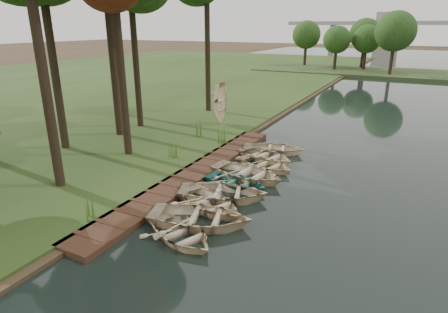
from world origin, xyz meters
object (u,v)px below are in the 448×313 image
at_px(rowboat_1, 200,215).
at_px(rowboat_2, 209,201).
at_px(stored_rowboat, 221,120).
at_px(boardwalk, 195,174).
at_px(rowboat_0, 181,232).

xyz_separation_m(rowboat_1, rowboat_2, (-0.33, 1.35, -0.04)).
height_order(rowboat_1, stored_rowboat, stored_rowboat).
bearing_deg(boardwalk, rowboat_0, -63.57).
distance_m(rowboat_1, rowboat_2, 1.39).
distance_m(rowboat_0, stored_rowboat, 15.71).
bearing_deg(rowboat_1, stored_rowboat, 7.87).
bearing_deg(rowboat_1, boardwalk, 16.99).
height_order(boardwalk, rowboat_0, rowboat_0).
bearing_deg(rowboat_2, rowboat_1, -142.28).
height_order(rowboat_0, stored_rowboat, stored_rowboat).
xyz_separation_m(rowboat_2, stored_rowboat, (-5.67, 11.98, 0.20)).
distance_m(boardwalk, stored_rowboat, 9.72).
xyz_separation_m(boardwalk, stored_rowboat, (-3.25, 9.15, 0.47)).
relative_size(boardwalk, rowboat_1, 3.99).
relative_size(boardwalk, rowboat_0, 5.14).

